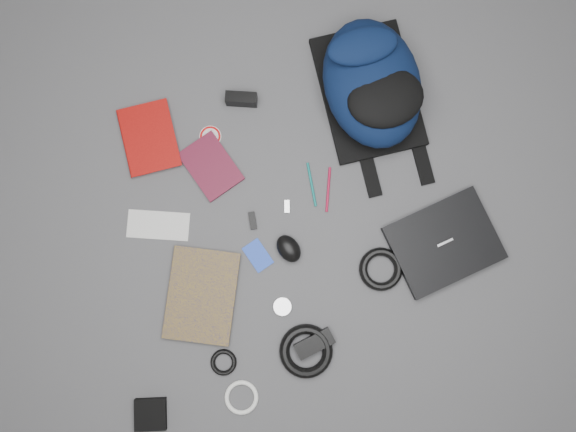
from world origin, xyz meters
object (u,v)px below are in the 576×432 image
object	(u,v)px
textbook_red	(124,144)
power_brick	(314,343)
backpack	(372,83)
comic_book	(168,291)
compact_camera	(241,99)
pouch	(151,414)
laptop	(444,243)
dvd_case	(211,166)
mouse	(289,249)

from	to	relation	value
textbook_red	power_brick	xyz separation A→B (m)	(0.37, -0.79, 0.00)
backpack	comic_book	world-z (taller)	backpack
comic_book	compact_camera	xyz separation A→B (m)	(0.42, 0.50, 0.02)
backpack	comic_book	xyz separation A→B (m)	(-0.81, -0.39, -0.08)
compact_camera	pouch	world-z (taller)	compact_camera
laptop	compact_camera	distance (m)	0.79
dvd_case	mouse	size ratio (longest dim) A/B	2.03
backpack	power_brick	size ratio (longest dim) A/B	3.79
textbook_red	pouch	size ratio (longest dim) A/B	2.36
comic_book	power_brick	size ratio (longest dim) A/B	2.38
dvd_case	pouch	world-z (taller)	pouch
comic_book	pouch	bearing A→B (deg)	-89.96
comic_book	pouch	xyz separation A→B (m)	(-0.17, -0.34, 0.00)
dvd_case	pouch	xyz separation A→B (m)	(-0.42, -0.67, 0.00)
backpack	power_brick	bearing A→B (deg)	-115.89
power_brick	laptop	bearing A→B (deg)	10.28
dvd_case	compact_camera	distance (m)	0.24
pouch	compact_camera	bearing A→B (deg)	55.20
backpack	textbook_red	bearing A→B (deg)	179.02
dvd_case	pouch	size ratio (longest dim) A/B	1.98
compact_camera	mouse	size ratio (longest dim) A/B	1.06
power_brick	mouse	bearing A→B (deg)	78.15
pouch	power_brick	bearing A→B (deg)	3.67
power_brick	pouch	xyz separation A→B (m)	(-0.55, -0.03, -0.00)
comic_book	textbook_red	bearing A→B (deg)	115.17
laptop	dvd_case	world-z (taller)	laptop
backpack	pouch	distance (m)	1.22
compact_camera	pouch	distance (m)	1.02
mouse	pouch	bearing A→B (deg)	-165.16
laptop	dvd_case	xyz separation A→B (m)	(-0.61, 0.48, -0.01)
backpack	power_brick	distance (m)	0.82
laptop	power_brick	distance (m)	0.51
backpack	mouse	distance (m)	0.57
laptop	mouse	size ratio (longest dim) A/B	3.41
compact_camera	power_brick	world-z (taller)	compact_camera
comic_book	mouse	bearing A→B (deg)	26.48
mouse	textbook_red	bearing A→B (deg)	112.43
laptop	mouse	distance (m)	0.49
backpack	compact_camera	world-z (taller)	backpack
backpack	pouch	xyz separation A→B (m)	(-0.98, -0.73, -0.08)
laptop	compact_camera	size ratio (longest dim) A/B	3.20
backpack	dvd_case	bearing A→B (deg)	-167.69
textbook_red	pouch	bearing A→B (deg)	-96.89
laptop	pouch	bearing A→B (deg)	-174.82
comic_book	backpack	bearing A→B (deg)	52.34
laptop	pouch	world-z (taller)	laptop
backpack	textbook_red	world-z (taller)	backpack
textbook_red	dvd_case	distance (m)	0.29
power_brick	pouch	size ratio (longest dim) A/B	1.27
power_brick	pouch	bearing A→B (deg)	175.92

